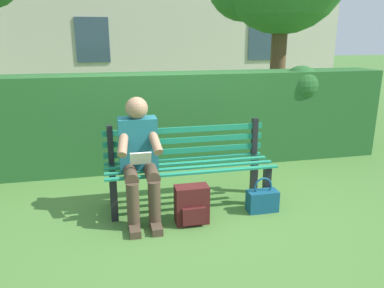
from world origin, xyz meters
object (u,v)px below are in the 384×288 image
park_bench (188,163)px  backpack (192,205)px  person_seated (139,155)px  handbag (262,200)px

park_bench → backpack: (0.07, 0.47, -0.27)m
person_seated → handbag: 1.35m
backpack → handbag: size_ratio=1.03×
park_bench → person_seated: bearing=18.7°
park_bench → handbag: 0.87m
park_bench → handbag: bearing=151.1°
park_bench → person_seated: person_seated is taller
handbag → person_seated: bearing=-9.6°
person_seated → park_bench: bearing=-161.3°
backpack → park_bench: bearing=-98.4°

